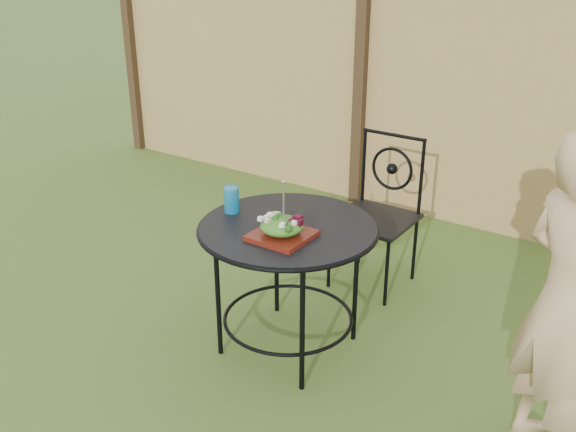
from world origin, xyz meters
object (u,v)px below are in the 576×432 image
object	(u,v)px
patio_table	(288,250)
diner	(569,306)
salad_plate	(282,235)
patio_chair	(379,208)

from	to	relation	value
patio_table	diner	distance (m)	1.36
patio_table	salad_plate	world-z (taller)	salad_plate
patio_table	patio_chair	xyz separation A→B (m)	(0.05, 0.94, -0.08)
patio_table	diner	world-z (taller)	diner
patio_table	patio_chair	world-z (taller)	patio_chair
patio_table	salad_plate	bearing A→B (deg)	-67.20
diner	salad_plate	size ratio (longest dim) A/B	5.42
patio_chair	diner	world-z (taller)	diner
salad_plate	patio_chair	bearing A→B (deg)	90.57
patio_chair	patio_table	bearing A→B (deg)	-92.79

